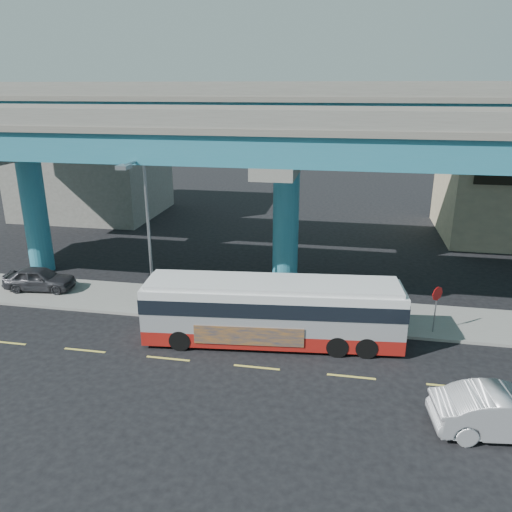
% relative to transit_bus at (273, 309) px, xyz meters
% --- Properties ---
extents(ground, '(120.00, 120.00, 0.00)m').
position_rel_transit_bus_xyz_m(ground, '(-0.31, -2.10, -1.67)').
color(ground, black).
rests_on(ground, ground).
extents(sidewalk, '(70.00, 4.00, 0.15)m').
position_rel_transit_bus_xyz_m(sidewalk, '(-0.31, 3.40, -1.60)').
color(sidewalk, gray).
rests_on(sidewalk, ground).
extents(lane_markings, '(58.00, 0.12, 0.01)m').
position_rel_transit_bus_xyz_m(lane_markings, '(-0.31, -2.40, -1.67)').
color(lane_markings, '#D8C64C').
rests_on(lane_markings, ground).
extents(viaduct, '(52.00, 12.40, 11.70)m').
position_rel_transit_bus_xyz_m(viaduct, '(-0.31, 7.00, 7.47)').
color(viaduct, '#237086').
rests_on(viaduct, ground).
extents(building_concrete, '(12.00, 10.00, 9.00)m').
position_rel_transit_bus_xyz_m(building_concrete, '(-20.31, 21.90, 2.83)').
color(building_concrete, gray).
rests_on(building_concrete, ground).
extents(transit_bus, '(12.09, 3.74, 3.06)m').
position_rel_transit_bus_xyz_m(transit_bus, '(0.00, 0.00, 0.00)').
color(transit_bus, maroon).
rests_on(transit_bus, ground).
extents(sedan, '(2.90, 5.39, 1.64)m').
position_rel_transit_bus_xyz_m(sedan, '(8.89, -5.05, -0.85)').
color(sedan, '#B2B1B6').
rests_on(sedan, ground).
extents(parked_car, '(2.42, 4.33, 1.36)m').
position_rel_transit_bus_xyz_m(parked_car, '(-14.28, 3.50, -0.84)').
color(parked_car, '#333338').
rests_on(parked_car, sidewalk).
extents(street_lamp, '(0.50, 2.65, 8.22)m').
position_rel_transit_bus_xyz_m(street_lamp, '(-6.62, 1.32, 3.78)').
color(street_lamp, gray).
rests_on(street_lamp, sidewalk).
extents(stop_sign, '(0.54, 0.51, 2.38)m').
position_rel_transit_bus_xyz_m(stop_sign, '(7.56, 2.08, 0.17)').
color(stop_sign, gray).
rests_on(stop_sign, sidewalk).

